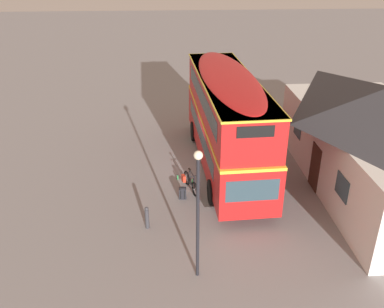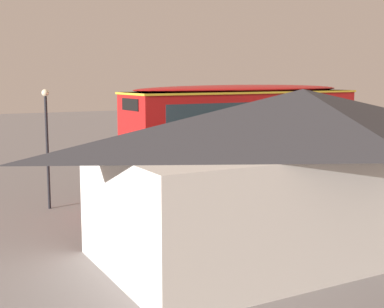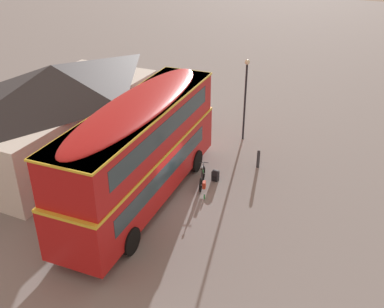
% 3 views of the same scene
% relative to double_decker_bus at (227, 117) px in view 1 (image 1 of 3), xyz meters
% --- Properties ---
extents(ground_plane, '(120.00, 120.00, 0.00)m').
position_rel_double_decker_bus_xyz_m(ground_plane, '(0.25, -0.71, -2.65)').
color(ground_plane, gray).
extents(double_decker_bus, '(10.89, 3.03, 4.79)m').
position_rel_double_decker_bus_xyz_m(double_decker_bus, '(0.00, 0.00, 0.00)').
color(double_decker_bus, black).
rests_on(double_decker_bus, ground).
extents(touring_bicycle, '(1.71, 0.76, 1.03)m').
position_rel_double_decker_bus_xyz_m(touring_bicycle, '(2.18, -1.91, -2.27)').
color(touring_bicycle, black).
rests_on(touring_bicycle, ground).
extents(backpack_on_ground, '(0.32, 0.33, 0.55)m').
position_rel_double_decker_bus_xyz_m(backpack_on_ground, '(2.91, -2.27, -2.36)').
color(backpack_on_ground, black).
rests_on(backpack_on_ground, ground).
extents(water_bottle_green_metal, '(0.07, 0.07, 0.24)m').
position_rel_double_decker_bus_xyz_m(water_bottle_green_metal, '(1.22, -2.43, -2.53)').
color(water_bottle_green_metal, green).
rests_on(water_bottle_green_metal, ground).
extents(pub_building, '(12.08, 5.91, 4.75)m').
position_rel_double_decker_bus_xyz_m(pub_building, '(2.38, 6.48, -0.21)').
color(pub_building, silver).
rests_on(pub_building, ground).
extents(street_lamp, '(0.28, 0.28, 4.65)m').
position_rel_double_decker_bus_xyz_m(street_lamp, '(7.77, -1.99, 0.23)').
color(street_lamp, black).
rests_on(street_lamp, ground).
extents(kerb_bollard, '(0.16, 0.16, 0.97)m').
position_rel_double_decker_bus_xyz_m(kerb_bollard, '(5.00, -3.75, -2.15)').
color(kerb_bollard, '#333338').
rests_on(kerb_bollard, ground).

